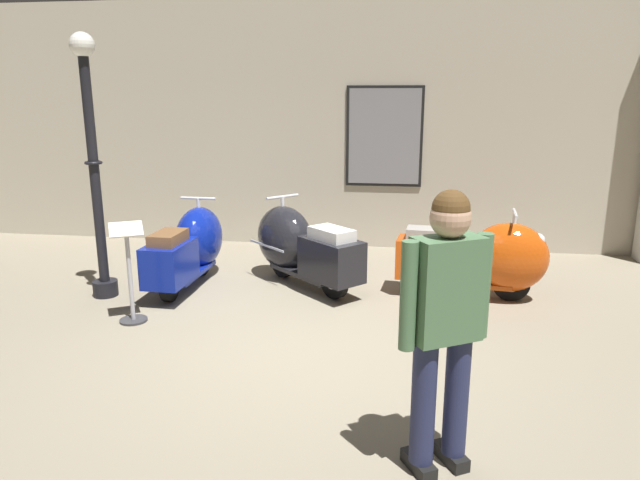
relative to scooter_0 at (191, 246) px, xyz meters
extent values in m
plane|color=gray|center=(1.61, -1.68, -0.47)|extent=(60.00, 60.00, 0.00)
cube|color=#BCB29E|center=(1.61, 2.19, 1.35)|extent=(18.00, 0.20, 3.64)
cube|color=black|center=(2.25, 2.07, 1.21)|extent=(1.12, 0.03, 1.46)
cube|color=gray|center=(2.25, 2.06, 1.21)|extent=(1.04, 0.01, 1.38)
cylinder|color=black|center=(0.01, 0.32, -0.26)|extent=(0.09, 0.42, 0.42)
cylinder|color=silver|center=(0.01, 0.32, -0.26)|extent=(0.10, 0.19, 0.19)
cylinder|color=black|center=(-0.02, -0.66, -0.26)|extent=(0.09, 0.42, 0.42)
cylinder|color=silver|center=(-0.02, -0.66, -0.26)|extent=(0.10, 0.19, 0.19)
cube|color=navy|center=(0.00, -0.17, -0.28)|extent=(0.40, 1.00, 0.05)
ellipsoid|color=navy|center=(0.01, 0.27, 0.03)|extent=(0.56, 0.89, 0.79)
cube|color=navy|center=(-0.02, -0.62, -0.03)|extent=(0.44, 0.72, 0.46)
cube|color=brown|center=(-0.02, -0.62, 0.26)|extent=(0.30, 0.51, 0.12)
sphere|color=silver|center=(0.02, 0.56, 0.25)|extent=(0.16, 0.16, 0.16)
cylinder|color=silver|center=(0.01, 0.30, 0.40)|extent=(0.05, 0.05, 0.29)
cylinder|color=silver|center=(0.01, 0.30, 0.54)|extent=(0.46, 0.05, 0.03)
cylinder|color=black|center=(1.06, 0.39, -0.25)|extent=(0.37, 0.36, 0.43)
cylinder|color=silver|center=(1.06, 0.39, -0.25)|extent=(0.21, 0.21, 0.19)
cylinder|color=black|center=(1.80, -0.31, -0.25)|extent=(0.37, 0.36, 0.43)
cylinder|color=silver|center=(1.80, -0.31, -0.25)|extent=(0.21, 0.21, 0.19)
cube|color=black|center=(1.43, 0.04, -0.28)|extent=(1.01, 0.98, 0.05)
ellipsoid|color=black|center=(1.10, 0.35, 0.05)|extent=(1.04, 1.02, 0.82)
cube|color=black|center=(1.77, -0.28, -0.02)|extent=(0.83, 0.81, 0.47)
cube|color=silver|center=(1.77, -0.28, 0.28)|extent=(0.58, 0.57, 0.13)
sphere|color=silver|center=(0.88, 0.56, 0.28)|extent=(0.16, 0.16, 0.16)
cylinder|color=silver|center=(1.07, 0.38, 0.43)|extent=(0.05, 0.05, 0.30)
cylinder|color=silver|center=(1.07, 0.38, 0.58)|extent=(0.35, 0.37, 0.03)
cube|color=silver|center=(0.91, 0.15, 0.00)|extent=(0.54, 0.50, 0.03)
cylinder|color=black|center=(3.80, -0.09, -0.26)|extent=(0.42, 0.13, 0.41)
cylinder|color=silver|center=(3.80, -0.09, -0.26)|extent=(0.20, 0.12, 0.19)
cylinder|color=black|center=(2.82, 0.01, -0.26)|extent=(0.42, 0.13, 0.41)
cylinder|color=silver|center=(2.82, 0.01, -0.26)|extent=(0.20, 0.12, 0.19)
cube|color=#C6470F|center=(3.31, -0.04, -0.28)|extent=(1.02, 0.47, 0.05)
ellipsoid|color=#C6470F|center=(3.74, -0.08, 0.03)|extent=(0.92, 0.62, 0.79)
cube|color=#C6470F|center=(2.86, 0.01, -0.03)|extent=(0.74, 0.48, 0.46)
cube|color=gray|center=(2.86, 0.01, 0.26)|extent=(0.52, 0.34, 0.12)
sphere|color=silver|center=(4.03, -0.11, 0.25)|extent=(0.16, 0.16, 0.16)
cylinder|color=silver|center=(3.78, -0.09, 0.39)|extent=(0.05, 0.05, 0.29)
cylinder|color=silver|center=(3.78, -0.09, 0.54)|extent=(0.08, 0.46, 0.03)
cylinder|color=black|center=(-0.83, -0.60, -0.38)|extent=(0.28, 0.28, 0.18)
cylinder|color=black|center=(-0.83, -0.60, 0.95)|extent=(0.11, 0.11, 2.48)
torus|color=black|center=(-0.83, -0.60, 1.07)|extent=(0.19, 0.19, 0.04)
sphere|color=white|center=(-0.83, -0.60, 2.31)|extent=(0.26, 0.26, 0.26)
cube|color=black|center=(2.90, -3.22, -0.43)|extent=(0.23, 0.29, 0.08)
cylinder|color=#23284C|center=(2.91, -3.23, 0.05)|extent=(0.15, 0.15, 0.87)
cube|color=black|center=(2.70, -3.33, -0.43)|extent=(0.23, 0.29, 0.08)
cylinder|color=#23284C|center=(2.71, -3.35, 0.05)|extent=(0.15, 0.15, 0.87)
cube|color=#4C724C|center=(2.81, -3.29, 0.71)|extent=(0.45, 0.38, 0.61)
cylinder|color=#4C724C|center=(3.02, -3.17, 0.70)|extent=(0.10, 0.10, 0.64)
cylinder|color=#4C724C|center=(2.59, -3.41, 0.70)|extent=(0.10, 0.10, 0.64)
sphere|color=tan|center=(2.81, -3.29, 1.12)|extent=(0.23, 0.23, 0.23)
sphere|color=brown|center=(2.81, -3.29, 1.18)|extent=(0.21, 0.21, 0.21)
cylinder|color=#333338|center=(-0.16, -1.30, -0.46)|extent=(0.28, 0.28, 0.02)
cylinder|color=#A5A5AD|center=(-0.16, -1.30, 0.02)|extent=(0.04, 0.04, 0.93)
cube|color=silver|center=(-0.16, -1.30, 0.50)|extent=(0.39, 0.35, 0.12)
camera|label=1|loc=(2.53, -6.46, 1.78)|focal=32.01mm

